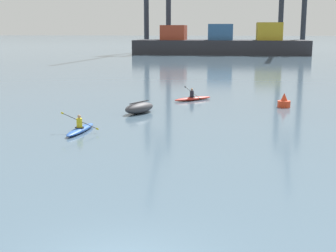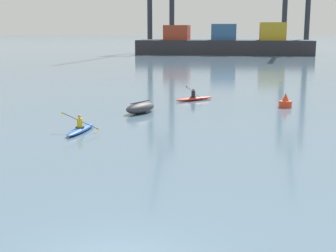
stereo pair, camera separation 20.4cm
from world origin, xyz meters
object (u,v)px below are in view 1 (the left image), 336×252
Objects in this scene: channel_buoy at (284,102)px; capsized_dinghy at (139,108)px; container_barge at (221,43)px; kayak_blue at (80,129)px; kayak_red at (193,98)px.

capsized_dinghy is at bearing -158.47° from channel_buoy.
container_barge is 76.02m from capsized_dinghy.
kayak_red is at bearing 68.01° from kayak_blue.
channel_buoy is at bearing 21.53° from capsized_dinghy.
container_barge is 72.41m from channel_buoy.
capsized_dinghy is at bearing 72.07° from kayak_blue.
channel_buoy reaches higher than capsized_dinghy.
capsized_dinghy is 10.38m from channel_buoy.
kayak_red is (-6.66, 2.39, -0.19)m from channel_buoy.
capsized_dinghy is at bearing -115.84° from kayak_red.
container_barge is 69.75m from kayak_red.
kayak_blue is (-11.67, -10.02, -0.19)m from channel_buoy.
channel_buoy is 0.34× the size of kayak_red.
kayak_blue reaches higher than channel_buoy.
capsized_dinghy is 2.82× the size of channel_buoy.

